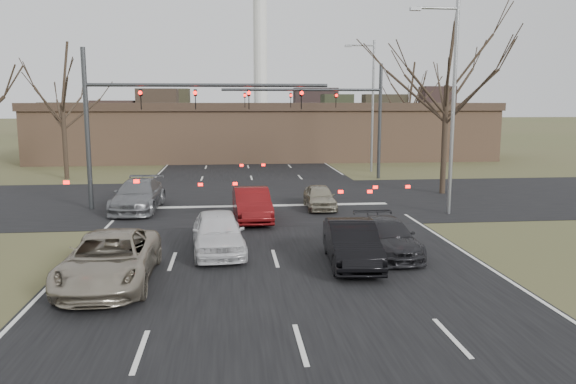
{
  "coord_description": "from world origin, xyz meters",
  "views": [
    {
      "loc": [
        -1.5,
        -15.72,
        5.36
      ],
      "look_at": [
        0.67,
        5.12,
        2.0
      ],
      "focal_mm": 35.0,
      "sensor_mm": 36.0,
      "label": 1
    }
  ],
  "objects_px": {
    "building": "(266,131)",
    "car_white_sedan": "(218,232)",
    "car_silver_suv": "(110,259)",
    "car_black_hatch": "(352,243)",
    "mast_arm_near": "(154,108)",
    "streetlight_right_near": "(450,97)",
    "car_charcoal_sedan": "(387,237)",
    "streetlight_right_far": "(371,99)",
    "mast_arm_far": "(340,107)",
    "car_silver_ahead": "(320,197)",
    "car_red_ahead": "(252,204)",
    "car_grey_ahead": "(138,195)"
  },
  "relations": [
    {
      "from": "mast_arm_far",
      "to": "car_charcoal_sedan",
      "type": "bearing_deg",
      "value": -96.29
    },
    {
      "from": "mast_arm_near",
      "to": "car_black_hatch",
      "type": "distance_m",
      "value": 14.07
    },
    {
      "from": "mast_arm_near",
      "to": "streetlight_right_near",
      "type": "relative_size",
      "value": 1.21
    },
    {
      "from": "streetlight_right_near",
      "to": "car_black_hatch",
      "type": "xyz_separation_m",
      "value": [
        -6.33,
        -7.93,
        -4.86
      ]
    },
    {
      "from": "streetlight_right_near",
      "to": "car_black_hatch",
      "type": "relative_size",
      "value": 2.28
    },
    {
      "from": "mast_arm_near",
      "to": "mast_arm_far",
      "type": "xyz_separation_m",
      "value": [
        11.41,
        10.0,
        -0.06
      ]
    },
    {
      "from": "car_silver_suv",
      "to": "car_black_hatch",
      "type": "height_order",
      "value": "car_silver_suv"
    },
    {
      "from": "car_silver_suv",
      "to": "car_black_hatch",
      "type": "xyz_separation_m",
      "value": [
        7.58,
        1.25,
        -0.03
      ]
    },
    {
      "from": "streetlight_right_far",
      "to": "car_white_sedan",
      "type": "distance_m",
      "value": 26.05
    },
    {
      "from": "mast_arm_far",
      "to": "car_silver_ahead",
      "type": "relative_size",
      "value": 3.12
    },
    {
      "from": "car_silver_suv",
      "to": "car_charcoal_sedan",
      "type": "bearing_deg",
      "value": 14.18
    },
    {
      "from": "building",
      "to": "car_charcoal_sedan",
      "type": "xyz_separation_m",
      "value": [
        2.0,
        -34.8,
        -2.04
      ]
    },
    {
      "from": "car_black_hatch",
      "to": "car_silver_suv",
      "type": "bearing_deg",
      "value": -166.85
    },
    {
      "from": "mast_arm_near",
      "to": "streetlight_right_far",
      "type": "height_order",
      "value": "streetlight_right_far"
    },
    {
      "from": "car_grey_ahead",
      "to": "car_red_ahead",
      "type": "relative_size",
      "value": 1.17
    },
    {
      "from": "streetlight_right_near",
      "to": "car_charcoal_sedan",
      "type": "bearing_deg",
      "value": -125.35
    },
    {
      "from": "mast_arm_far",
      "to": "streetlight_right_near",
      "type": "relative_size",
      "value": 1.11
    },
    {
      "from": "car_silver_ahead",
      "to": "car_charcoal_sedan",
      "type": "bearing_deg",
      "value": -82.45
    },
    {
      "from": "mast_arm_near",
      "to": "car_silver_suv",
      "type": "bearing_deg",
      "value": -89.35
    },
    {
      "from": "building",
      "to": "car_white_sedan",
      "type": "relative_size",
      "value": 9.54
    },
    {
      "from": "car_grey_ahead",
      "to": "car_red_ahead",
      "type": "distance_m",
      "value": 6.3
    },
    {
      "from": "building",
      "to": "car_silver_ahead",
      "type": "height_order",
      "value": "building"
    },
    {
      "from": "mast_arm_far",
      "to": "car_red_ahead",
      "type": "height_order",
      "value": "mast_arm_far"
    },
    {
      "from": "streetlight_right_far",
      "to": "car_red_ahead",
      "type": "relative_size",
      "value": 2.23
    },
    {
      "from": "mast_arm_far",
      "to": "streetlight_right_far",
      "type": "relative_size",
      "value": 1.11
    },
    {
      "from": "mast_arm_near",
      "to": "car_white_sedan",
      "type": "relative_size",
      "value": 2.73
    },
    {
      "from": "car_black_hatch",
      "to": "car_red_ahead",
      "type": "distance_m",
      "value": 8.04
    },
    {
      "from": "car_white_sedan",
      "to": "car_red_ahead",
      "type": "relative_size",
      "value": 0.99
    },
    {
      "from": "streetlight_right_far",
      "to": "car_white_sedan",
      "type": "relative_size",
      "value": 2.25
    },
    {
      "from": "car_silver_suv",
      "to": "streetlight_right_near",
      "type": "bearing_deg",
      "value": 32.93
    },
    {
      "from": "mast_arm_near",
      "to": "car_grey_ahead",
      "type": "relative_size",
      "value": 2.3
    },
    {
      "from": "streetlight_right_far",
      "to": "car_silver_suv",
      "type": "distance_m",
      "value": 30.27
    },
    {
      "from": "car_charcoal_sedan",
      "to": "car_grey_ahead",
      "type": "relative_size",
      "value": 0.82
    },
    {
      "from": "mast_arm_near",
      "to": "car_black_hatch",
      "type": "relative_size",
      "value": 2.76
    },
    {
      "from": "streetlight_right_near",
      "to": "car_white_sedan",
      "type": "height_order",
      "value": "streetlight_right_near"
    },
    {
      "from": "streetlight_right_near",
      "to": "car_charcoal_sedan",
      "type": "xyz_separation_m",
      "value": [
        -4.82,
        -6.8,
        -4.96
      ]
    },
    {
      "from": "streetlight_right_far",
      "to": "car_black_hatch",
      "type": "distance_m",
      "value": 26.3
    },
    {
      "from": "building",
      "to": "car_grey_ahead",
      "type": "bearing_deg",
      "value": -107.6
    },
    {
      "from": "building",
      "to": "car_silver_suv",
      "type": "bearing_deg",
      "value": -100.8
    },
    {
      "from": "streetlight_right_near",
      "to": "car_silver_suv",
      "type": "xyz_separation_m",
      "value": [
        -13.91,
        -9.18,
        -4.83
      ]
    },
    {
      "from": "mast_arm_far",
      "to": "car_silver_ahead",
      "type": "height_order",
      "value": "mast_arm_far"
    },
    {
      "from": "car_black_hatch",
      "to": "car_grey_ahead",
      "type": "bearing_deg",
      "value": 133.24
    },
    {
      "from": "streetlight_right_far",
      "to": "car_grey_ahead",
      "type": "bearing_deg",
      "value": -136.74
    },
    {
      "from": "car_silver_suv",
      "to": "car_black_hatch",
      "type": "bearing_deg",
      "value": 8.89
    },
    {
      "from": "streetlight_right_near",
      "to": "car_silver_ahead",
      "type": "bearing_deg",
      "value": 160.76
    },
    {
      "from": "car_white_sedan",
      "to": "car_charcoal_sedan",
      "type": "bearing_deg",
      "value": -12.1
    },
    {
      "from": "car_charcoal_sedan",
      "to": "car_silver_ahead",
      "type": "height_order",
      "value": "car_charcoal_sedan"
    },
    {
      "from": "car_white_sedan",
      "to": "car_charcoal_sedan",
      "type": "xyz_separation_m",
      "value": [
        5.97,
        -0.83,
        -0.13
      ]
    },
    {
      "from": "car_silver_suv",
      "to": "car_white_sedan",
      "type": "bearing_deg",
      "value": 45.23
    },
    {
      "from": "mast_arm_near",
      "to": "car_grey_ahead",
      "type": "distance_m",
      "value": 4.42
    }
  ]
}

